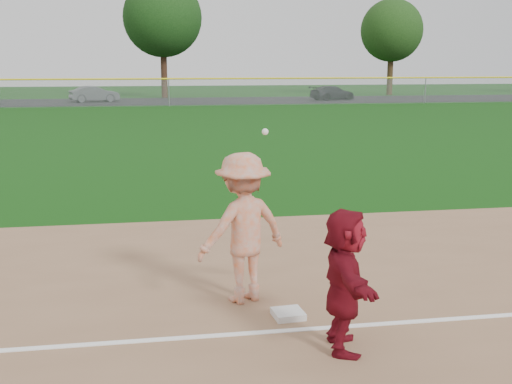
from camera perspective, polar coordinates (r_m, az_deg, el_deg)
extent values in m
plane|color=#0F400C|center=(8.79, 1.65, -10.29)|extent=(160.00, 160.00, 0.00)
cube|color=white|center=(8.06, 2.78, -12.20)|extent=(60.00, 0.10, 0.01)
cube|color=black|center=(54.13, -7.94, 8.00)|extent=(120.00, 10.00, 0.01)
cube|color=silver|center=(8.45, 2.88, -10.77)|extent=(0.41, 0.41, 0.09)
imported|color=maroon|center=(7.36, 7.88, -7.76)|extent=(0.71, 1.60, 1.66)
imported|color=#505257|center=(54.15, -14.18, 8.45)|extent=(4.12, 2.46, 1.28)
imported|color=black|center=(55.86, 6.82, 8.74)|extent=(4.38, 2.98, 1.18)
imported|color=#B0B0B3|center=(8.72, -1.18, -3.21)|extent=(1.52, 1.23, 2.06)
sphere|color=white|center=(8.48, 0.82, 5.38)|extent=(0.09, 0.09, 0.09)
plane|color=#999EA0|center=(48.08, -7.75, 8.75)|extent=(110.00, 0.00, 110.00)
cylinder|color=yellow|center=(48.05, -7.78, 9.95)|extent=(110.00, 0.12, 0.12)
cylinder|color=gray|center=(48.08, -7.75, 8.75)|extent=(0.08, 0.08, 2.00)
cylinder|color=gray|center=(52.69, 14.81, 8.72)|extent=(0.08, 0.08, 2.00)
cylinder|color=#331E12|center=(59.54, -8.17, 10.28)|extent=(0.56, 0.56, 4.10)
sphere|color=#12330F|center=(59.65, -8.31, 15.11)|extent=(7.00, 7.00, 7.00)
cylinder|color=#332412|center=(65.24, 11.82, 10.05)|extent=(0.56, 0.56, 3.64)
sphere|color=#173710|center=(65.29, 11.98, 13.88)|extent=(6.00, 6.00, 6.00)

